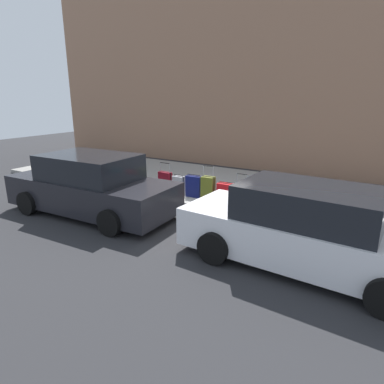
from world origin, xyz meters
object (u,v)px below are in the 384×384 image
suitcase_teal_3 (241,196)px  suitcase_silver_7 (179,185)px  suitcase_maroon_1 (280,202)px  parked_car_white_0 (306,230)px  suitcase_silver_0 (302,206)px  suitcase_red_4 (226,193)px  bollard_post (122,176)px  suitcase_navy_6 (194,186)px  suitcase_maroon_8 (165,182)px  suitcase_olive_5 (208,188)px  suitcase_black_2 (261,199)px  parked_car_charcoal_1 (91,186)px  fire_hydrant (142,176)px

suitcase_teal_3 → suitcase_silver_7: bearing=-1.2°
suitcase_maroon_1 → parked_car_white_0: size_ratio=0.19×
suitcase_silver_0 → suitcase_red_4: bearing=-1.6°
bollard_post → suitcase_navy_6: bearing=-176.5°
suitcase_maroon_1 → suitcase_maroon_8: (3.74, -0.07, 0.03)m
suitcase_silver_7 → parked_car_white_0: (-4.42, 2.35, 0.31)m
suitcase_olive_5 → suitcase_maroon_8: 1.58m
suitcase_teal_3 → parked_car_white_0: (-2.29, 2.31, 0.29)m
suitcase_olive_5 → suitcase_silver_0: bearing=-179.4°
suitcase_silver_0 → suitcase_black_2: bearing=-4.2°
suitcase_maroon_1 → suitcase_silver_7: bearing=-1.0°
parked_car_white_0 → parked_car_charcoal_1: parked_car_charcoal_1 is taller
suitcase_black_2 → parked_car_charcoal_1: parked_car_charcoal_1 is taller
parked_car_charcoal_1 → suitcase_maroon_8: bearing=-107.4°
suitcase_teal_3 → suitcase_maroon_8: (2.64, -0.06, 0.02)m
bollard_post → parked_car_charcoal_1: bearing=113.6°
fire_hydrant → suitcase_maroon_8: bearing=180.0°
suitcase_maroon_1 → parked_car_charcoal_1: parked_car_charcoal_1 is taller
suitcase_red_4 → bollard_post: size_ratio=0.92×
suitcase_silver_7 → suitcase_navy_6: bearing=-176.5°
suitcase_teal_3 → bollard_post: bearing=1.2°
suitcase_red_4 → suitcase_maroon_8: size_ratio=0.64×
suitcase_silver_7 → fire_hydrant: size_ratio=0.82×
suitcase_navy_6 → bollard_post: size_ratio=1.06×
suitcase_navy_6 → suitcase_olive_5: bearing=172.9°
fire_hydrant → parked_car_charcoal_1: 2.39m
suitcase_red_4 → suitcase_silver_7: 1.60m
bollard_post → suitcase_red_4: bearing=-177.1°
suitcase_red_4 → suitcase_olive_5: bearing=9.7°
suitcase_navy_6 → bollard_post: (2.76, 0.17, 0.01)m
suitcase_silver_0 → suitcase_red_4: (2.19, -0.06, 0.01)m
fire_hydrant → suitcase_red_4: bearing=-179.2°
suitcase_silver_0 → fire_hydrant: (5.24, -0.02, 0.13)m
suitcase_red_4 → fire_hydrant: (3.06, 0.04, 0.13)m
suitcase_navy_6 → suitcase_silver_7: 0.53m
suitcase_olive_5 → suitcase_teal_3: bearing=179.5°
suitcase_maroon_1 → suitcase_olive_5: bearing=-0.5°
suitcase_red_4 → bollard_post: bollard_post is taller
suitcase_red_4 → parked_car_white_0: parked_car_white_0 is taller
bollard_post → parked_car_charcoal_1: size_ratio=0.14×
suitcase_olive_5 → suitcase_silver_7: size_ratio=1.63×
parked_car_white_0 → suitcase_navy_6: bearing=-31.5°
fire_hydrant → parked_car_white_0: (-5.88, 2.37, 0.19)m
suitcase_maroon_8 → parked_car_white_0: (-4.93, 2.37, 0.27)m
bollard_post → parked_car_white_0: parked_car_white_0 is taller
suitcase_navy_6 → fire_hydrant: bearing=0.5°
suitcase_maroon_1 → parked_car_white_0: parked_car_white_0 is taller
suitcase_olive_5 → suitcase_silver_7: (1.07, -0.03, -0.06)m
suitcase_red_4 → suitcase_maroon_8: bearing=1.1°
suitcase_black_2 → suitcase_maroon_8: (3.18, 0.06, 0.06)m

